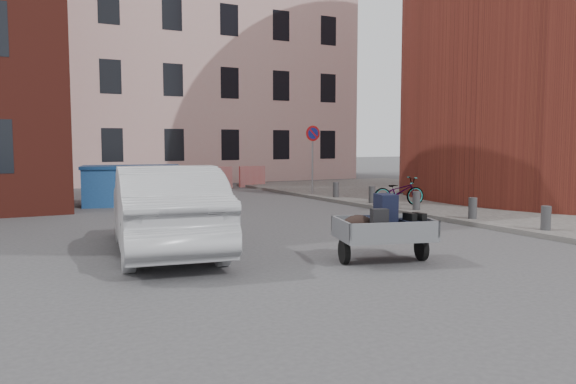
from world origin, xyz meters
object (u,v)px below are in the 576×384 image
bicycle (399,192)px  dumpster (132,185)px  silver_car (165,209)px  trailer (383,228)px

bicycle → dumpster: bearing=64.7°
silver_car → dumpster: bearing=-89.4°
dumpster → silver_car: 8.79m
silver_car → bicycle: bearing=-149.2°
dumpster → bicycle: (7.13, -5.32, -0.10)m
trailer → bicycle: bearing=65.3°
dumpster → trailer: bearing=-67.5°
silver_car → bicycle: 9.06m
dumpster → bicycle: 8.90m
silver_car → trailer: bearing=148.3°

